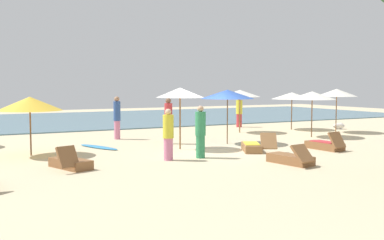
% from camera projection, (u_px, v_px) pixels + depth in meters
% --- Properties ---
extents(ground_plane, '(60.00, 60.00, 0.00)m').
position_uv_depth(ground_plane, '(208.00, 150.00, 17.71)').
color(ground_plane, beige).
extents(ocean_water, '(48.00, 16.00, 0.06)m').
position_uv_depth(ocean_water, '(87.00, 119.00, 32.74)').
color(ocean_water, slate).
rests_on(ocean_water, ground_plane).
extents(umbrella_0, '(2.21, 2.21, 2.05)m').
position_uv_depth(umbrella_0, '(30.00, 104.00, 16.31)').
color(umbrella_0, brown).
rests_on(umbrella_0, ground_plane).
extents(umbrella_1, '(2.21, 2.21, 2.25)m').
position_uv_depth(umbrella_1, '(227.00, 94.00, 19.52)').
color(umbrella_1, brown).
rests_on(umbrella_1, ground_plane).
extents(umbrella_2, '(2.19, 2.19, 2.13)m').
position_uv_depth(umbrella_2, '(312.00, 95.00, 21.99)').
color(umbrella_2, brown).
rests_on(umbrella_2, ground_plane).
extents(umbrella_3, '(2.05, 2.05, 2.23)m').
position_uv_depth(umbrella_3, '(337.00, 93.00, 24.09)').
color(umbrella_3, brown).
rests_on(umbrella_3, ground_plane).
extents(umbrella_6, '(1.80, 1.80, 2.34)m').
position_uv_depth(umbrella_6, '(180.00, 93.00, 17.92)').
color(umbrella_6, brown).
rests_on(umbrella_6, ground_plane).
extents(umbrella_7, '(2.20, 2.20, 2.02)m').
position_uv_depth(umbrella_7, '(292.00, 96.00, 25.62)').
color(umbrella_7, brown).
rests_on(umbrella_7, ground_plane).
extents(umbrella_8, '(2.07, 2.07, 2.17)m').
position_uv_depth(umbrella_8, '(240.00, 93.00, 24.02)').
color(umbrella_8, olive).
rests_on(umbrella_8, ground_plane).
extents(lounger_0, '(0.72, 1.70, 0.73)m').
position_uv_depth(lounger_0, '(326.00, 145.00, 17.90)').
color(lounger_0, brown).
rests_on(lounger_0, ground_plane).
extents(lounger_1, '(1.09, 1.73, 0.75)m').
position_uv_depth(lounger_1, '(70.00, 163.00, 13.90)').
color(lounger_1, brown).
rests_on(lounger_1, ground_plane).
extents(lounger_2, '(1.28, 1.75, 0.72)m').
position_uv_depth(lounger_2, '(253.00, 147.00, 17.46)').
color(lounger_2, olive).
rests_on(lounger_2, ground_plane).
extents(lounger_6, '(0.85, 1.77, 0.68)m').
position_uv_depth(lounger_6, '(291.00, 159.00, 14.69)').
color(lounger_6, brown).
rests_on(lounger_6, ground_plane).
extents(person_0, '(0.44, 0.44, 1.92)m').
position_uv_depth(person_0, '(117.00, 117.00, 21.22)').
color(person_0, '#D17299').
rests_on(person_0, ground_plane).
extents(person_1, '(0.44, 0.44, 1.91)m').
position_uv_depth(person_1, '(168.00, 120.00, 19.60)').
color(person_1, yellow).
rests_on(person_1, ground_plane).
extents(person_2, '(0.40, 0.40, 1.75)m').
position_uv_depth(person_2, '(239.00, 112.00, 27.17)').
color(person_2, '#BF3338').
rests_on(person_2, ground_plane).
extents(person_3, '(0.45, 0.45, 1.68)m').
position_uv_depth(person_3, '(168.00, 135.00, 15.39)').
color(person_3, '#D17299').
rests_on(person_3, ground_plane).
extents(person_4, '(0.50, 0.50, 1.76)m').
position_uv_depth(person_4, '(200.00, 132.00, 15.87)').
color(person_4, '#338C59').
rests_on(person_4, ground_plane).
extents(dog, '(0.75, 0.52, 0.34)m').
position_uv_depth(dog, '(339.00, 126.00, 25.95)').
color(dog, silver).
rests_on(dog, ground_plane).
extents(surfboard, '(1.18, 2.26, 0.07)m').
position_uv_depth(surfboard, '(99.00, 147.00, 18.43)').
color(surfboard, '#338CCC').
rests_on(surfboard, ground_plane).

